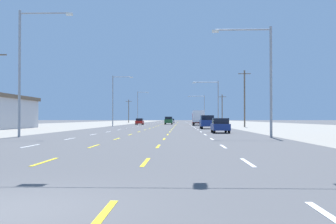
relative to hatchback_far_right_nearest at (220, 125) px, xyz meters
name	(u,v)px	position (x,y,z in m)	size (l,w,h in m)	color
ground_plane	(165,127)	(-7.10, 32.05, -0.78)	(572.00, 572.00, 0.00)	#4C4C4F
lot_apron_left	(35,126)	(-31.85, 32.05, -0.78)	(28.00, 440.00, 0.01)	gray
lot_apron_right	(297,127)	(17.65, 32.05, -0.78)	(28.00, 440.00, 0.01)	gray
lane_markings	(170,124)	(-7.10, 70.55, -0.78)	(10.64, 227.60, 0.01)	white
signal_span_wire	(88,11)	(-7.11, -27.94, 4.18)	(26.09, 0.52, 8.53)	brown
hatchback_far_right_nearest	(220,125)	(0.00, 0.00, 0.00)	(1.72, 3.90, 1.54)	navy
suv_far_right_near	(207,122)	(-0.25, 16.41, 0.24)	(1.98, 4.90, 1.98)	navy
box_truck_far_right_mid	(198,117)	(-0.30, 43.31, 1.05)	(2.40, 7.20, 3.23)	red
hatchback_far_left_midfar	(140,122)	(-13.93, 51.00, 0.00)	(1.72, 3.90, 1.54)	red
sedan_far_right_far	(197,122)	(-0.05, 56.02, -0.03)	(1.80, 4.50, 1.46)	black
suv_center_turn_farther	(169,120)	(-7.20, 57.48, 0.24)	(1.98, 4.90, 1.98)	#235B2D
sedan_center_turn_farthest	(172,121)	(-7.11, 87.39, -0.03)	(1.80, 4.50, 1.46)	silver
streetlight_left_row_0	(25,63)	(-16.81, -9.47, 5.20)	(4.44, 0.26, 10.34)	gray
streetlight_right_row_0	(264,72)	(2.50, -9.47, 4.47)	(4.76, 0.26, 8.86)	gray
streetlight_left_row_1	(115,97)	(-16.86, 33.32, 4.88)	(3.96, 0.26, 9.82)	gray
streetlight_right_row_1	(215,99)	(2.45, 33.32, 4.43)	(4.97, 0.26, 8.73)	gray
streetlight_left_row_2	(139,105)	(-16.94, 76.11, 4.79)	(3.42, 0.26, 9.78)	gray
streetlight_right_row_2	(202,107)	(2.41, 76.11, 4.34)	(5.13, 0.26, 8.55)	gray
utility_pole_right_row_1	(245,98)	(7.16, 27.85, 4.43)	(2.20, 0.26, 10.04)	brown
utility_pole_right_row_2	(222,109)	(7.19, 64.67, 3.42)	(2.20, 0.26, 8.04)	brown
utility_pole_left_row_3	(129,111)	(-22.65, 95.57, 3.51)	(2.20, 0.26, 8.21)	brown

